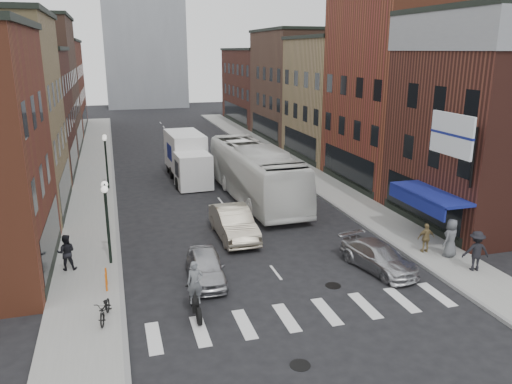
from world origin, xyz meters
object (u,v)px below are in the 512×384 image
(sedan_left_near, at_px, (206,267))
(ped_right_b, at_px, (426,238))
(ped_left_solo, at_px, (66,252))
(ped_right_a, at_px, (476,251))
(streetlamp_far, at_px, (106,152))
(motorcycle_rider, at_px, (195,291))
(box_truck, at_px, (187,158))
(sedan_left_far, at_px, (234,223))
(bike_rack, at_px, (106,279))
(ped_right_c, at_px, (451,238))
(curb_car, at_px, (378,257))
(transit_bus, at_px, (255,172))
(streetlamp_near, at_px, (106,208))
(billboard_sign, at_px, (453,136))
(parked_bicycle, at_px, (105,309))

(sedan_left_near, relative_size, ped_right_b, 2.60)
(ped_left_solo, distance_m, ped_right_a, 18.99)
(streetlamp_far, height_order, motorcycle_rider, streetlamp_far)
(box_truck, bearing_deg, sedan_left_far, -90.81)
(streetlamp_far, bearing_deg, bike_rack, -90.69)
(sedan_left_near, bearing_deg, ped_right_c, -0.35)
(motorcycle_rider, xyz_separation_m, sedan_left_near, (0.95, 2.90, -0.39))
(streetlamp_far, xyz_separation_m, curb_car, (12.17, -18.00, -2.28))
(sedan_left_near, bearing_deg, box_truck, 88.03)
(transit_bus, bearing_deg, ped_right_a, -67.96)
(sedan_left_near, bearing_deg, ped_left_solo, 160.40)
(ped_right_b, height_order, ped_right_c, ped_right_c)
(ped_left_solo, bearing_deg, ped_right_b, 174.64)
(streetlamp_near, relative_size, sedan_left_far, 0.80)
(motorcycle_rider, relative_size, ped_right_a, 1.19)
(billboard_sign, relative_size, ped_right_c, 1.90)
(sedan_left_near, bearing_deg, streetlamp_near, 148.92)
(streetlamp_far, relative_size, ped_right_a, 2.15)
(curb_car, height_order, ped_right_a, ped_right_a)
(transit_bus, bearing_deg, parked_bicycle, -127.06)
(streetlamp_far, distance_m, ped_left_solo, 14.49)
(sedan_left_near, xyz_separation_m, parked_bicycle, (-4.35, -2.50, -0.08))
(parked_bicycle, bearing_deg, box_truck, 83.08)
(streetlamp_far, relative_size, ped_left_solo, 2.39)
(bike_rack, height_order, parked_bicycle, parked_bicycle)
(billboard_sign, xyz_separation_m, ped_right_c, (0.19, -0.42, -5.01))
(bike_rack, xyz_separation_m, ped_right_c, (16.38, -1.22, 0.57))
(billboard_sign, relative_size, ped_right_b, 2.43)
(sedan_left_far, bearing_deg, parked_bicycle, -133.19)
(motorcycle_rider, distance_m, ped_right_a, 13.13)
(streetlamp_near, relative_size, ped_right_b, 2.70)
(sedan_left_near, distance_m, ped_left_solo, 6.62)
(motorcycle_rider, bearing_deg, sedan_left_near, 79.81)
(billboard_sign, height_order, ped_left_solo, billboard_sign)
(bike_rack, height_order, ped_right_c, ped_right_c)
(bike_rack, distance_m, transit_bus, 15.39)
(billboard_sign, xyz_separation_m, ped_right_a, (0.29, -2.12, -5.03))
(streetlamp_far, distance_m, motorcycle_rider, 20.15)
(sedan_left_far, bearing_deg, sedan_left_near, -117.43)
(parked_bicycle, bearing_deg, sedan_left_far, 57.42)
(ped_left_solo, height_order, ped_right_a, ped_right_a)
(curb_car, bearing_deg, motorcycle_rider, 179.17)
(sedan_left_near, height_order, ped_right_b, ped_right_b)
(sedan_left_far, height_order, ped_right_b, sedan_left_far)
(ped_right_c, bearing_deg, ped_left_solo, -34.66)
(bike_rack, height_order, sedan_left_far, sedan_left_far)
(ped_right_a, bearing_deg, streetlamp_near, -4.53)
(streetlamp_near, distance_m, ped_right_a, 17.31)
(ped_right_b, bearing_deg, box_truck, -56.05)
(ped_left_solo, distance_m, ped_right_b, 17.53)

